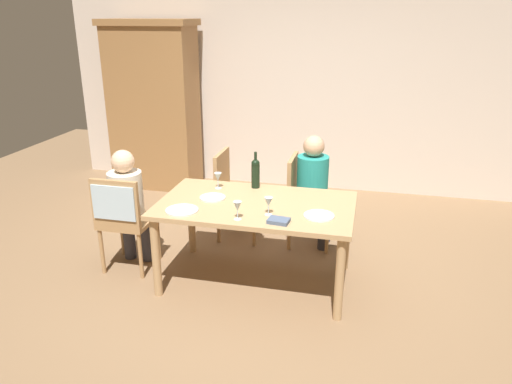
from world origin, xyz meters
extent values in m
plane|color=#846647|center=(0.00, 0.00, 0.00)|extent=(10.00, 10.00, 0.00)
cube|color=beige|center=(0.00, 2.68, 1.35)|extent=(6.40, 0.12, 2.70)
cube|color=olive|center=(-1.92, 2.23, 1.05)|extent=(1.10, 0.56, 2.10)
cube|color=olive|center=(-1.92, 2.23, 2.14)|extent=(1.18, 0.62, 0.08)
cube|color=tan|center=(0.00, 0.00, 0.73)|extent=(1.64, 0.97, 0.04)
cylinder|color=tan|center=(-0.75, -0.41, 0.35)|extent=(0.07, 0.07, 0.71)
cylinder|color=tan|center=(0.75, -0.41, 0.35)|extent=(0.07, 0.07, 0.71)
cylinder|color=tan|center=(-0.75, 0.41, 0.35)|extent=(0.07, 0.07, 0.71)
cylinder|color=tan|center=(0.75, 0.41, 0.35)|extent=(0.07, 0.07, 0.71)
cylinder|color=#A87F51|center=(-1.39, 0.19, 0.22)|extent=(0.04, 0.04, 0.44)
cylinder|color=#A87F51|center=(-1.01, 0.19, 0.22)|extent=(0.04, 0.04, 0.44)
cylinder|color=#A87F51|center=(-1.39, -0.19, 0.22)|extent=(0.04, 0.04, 0.44)
cylinder|color=#A87F51|center=(-1.01, -0.19, 0.22)|extent=(0.04, 0.04, 0.44)
cube|color=#A87F51|center=(-1.20, 0.00, 0.46)|extent=(0.44, 0.44, 0.04)
cube|color=#A87F51|center=(-1.20, -0.20, 0.70)|extent=(0.44, 0.04, 0.44)
cube|color=#ADC6D6|center=(-1.20, -0.20, 0.72)|extent=(0.40, 0.07, 0.31)
cylinder|color=#A87F51|center=(0.56, 1.05, 0.22)|extent=(0.04, 0.04, 0.44)
cylinder|color=#A87F51|center=(0.56, 0.67, 0.22)|extent=(0.04, 0.04, 0.44)
cylinder|color=#A87F51|center=(0.18, 1.05, 0.22)|extent=(0.04, 0.04, 0.44)
cylinder|color=#A87F51|center=(0.18, 0.67, 0.22)|extent=(0.04, 0.04, 0.44)
cube|color=#A87F51|center=(0.37, 0.86, 0.46)|extent=(0.44, 0.44, 0.04)
cube|color=#A87F51|center=(0.17, 0.86, 0.70)|extent=(0.04, 0.44, 0.44)
cylinder|color=#A87F51|center=(-0.18, 1.05, 0.22)|extent=(0.04, 0.04, 0.44)
cylinder|color=#A87F51|center=(-0.18, 0.67, 0.22)|extent=(0.04, 0.04, 0.44)
cylinder|color=#A87F51|center=(-0.56, 1.05, 0.22)|extent=(0.04, 0.04, 0.44)
cylinder|color=#A87F51|center=(-0.56, 0.67, 0.22)|extent=(0.04, 0.04, 0.44)
cube|color=#A87F51|center=(-0.37, 0.86, 0.46)|extent=(0.44, 0.44, 0.04)
cube|color=#A87F51|center=(-0.57, 0.86, 0.70)|extent=(0.04, 0.44, 0.44)
cylinder|color=#33333D|center=(-1.29, 0.14, 0.23)|extent=(0.11, 0.11, 0.46)
cylinder|color=#33333D|center=(-1.11, 0.14, 0.23)|extent=(0.11, 0.11, 0.46)
cylinder|color=beige|center=(-1.20, 0.00, 0.69)|extent=(0.30, 0.30, 0.47)
sphere|color=beige|center=(-1.20, 0.00, 1.03)|extent=(0.20, 0.20, 0.20)
cylinder|color=#33333D|center=(0.51, 0.96, 0.23)|extent=(0.11, 0.11, 0.46)
cylinder|color=#33333D|center=(0.51, 0.77, 0.23)|extent=(0.11, 0.11, 0.46)
cylinder|color=teal|center=(0.37, 0.86, 0.70)|extent=(0.31, 0.31, 0.48)
sphere|color=tan|center=(0.37, 0.86, 1.04)|extent=(0.21, 0.21, 0.21)
cylinder|color=black|center=(-0.10, 0.38, 0.85)|extent=(0.08, 0.08, 0.22)
sphere|color=black|center=(-0.10, 0.38, 0.97)|extent=(0.08, 0.08, 0.08)
cylinder|color=black|center=(-0.10, 0.38, 1.03)|extent=(0.03, 0.03, 0.10)
cylinder|color=silver|center=(-0.06, -0.37, 0.75)|extent=(0.06, 0.06, 0.00)
cylinder|color=silver|center=(-0.06, -0.37, 0.78)|extent=(0.01, 0.01, 0.07)
cone|color=silver|center=(-0.06, -0.37, 0.86)|extent=(0.07, 0.07, 0.07)
cylinder|color=silver|center=(0.16, -0.22, 0.75)|extent=(0.06, 0.06, 0.00)
cylinder|color=silver|center=(0.16, -0.22, 0.78)|extent=(0.01, 0.01, 0.07)
cone|color=silver|center=(0.16, -0.22, 0.86)|extent=(0.07, 0.07, 0.07)
cylinder|color=silver|center=(-0.42, 0.28, 0.75)|extent=(0.06, 0.06, 0.00)
cylinder|color=silver|center=(-0.42, 0.28, 0.78)|extent=(0.01, 0.01, 0.07)
cone|color=silver|center=(-0.42, 0.28, 0.86)|extent=(0.07, 0.07, 0.07)
cylinder|color=white|center=(0.55, -0.16, 0.75)|extent=(0.24, 0.24, 0.01)
cylinder|color=silver|center=(-0.39, 0.02, 0.75)|extent=(0.22, 0.22, 0.01)
cylinder|color=silver|center=(-0.54, -0.31, 0.75)|extent=(0.27, 0.27, 0.01)
cube|color=#4C5B75|center=(0.26, -0.35, 0.76)|extent=(0.17, 0.14, 0.03)
camera|label=1|loc=(0.89, -3.71, 2.26)|focal=34.23mm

